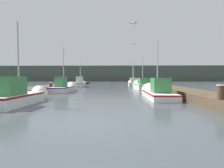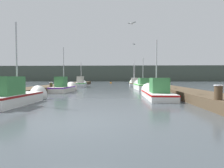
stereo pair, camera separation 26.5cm
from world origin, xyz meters
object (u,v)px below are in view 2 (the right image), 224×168
(fishing_boat_2, at_px, (65,87))
(mooring_piling_1, at_px, (51,87))
(fishing_boat_3, at_px, (142,85))
(mooring_piling_2, at_px, (139,81))
(seagull_1, at_px, (132,23))
(fishing_boat_4, at_px, (81,84))
(fishing_boat_5, at_px, (134,83))
(seagull_lead, at_px, (134,44))
(fishing_boat_0, at_px, (18,95))
(fishing_boat_1, at_px, (155,92))
(fishing_boat_6, at_px, (133,82))
(mooring_piling_3, at_px, (218,99))
(channel_buoy, at_px, (111,83))
(mooring_piling_0, at_px, (78,83))

(fishing_boat_2, relative_size, mooring_piling_1, 4.93)
(fishing_boat_3, distance_m, mooring_piling_2, 11.88)
(seagull_1, bearing_deg, fishing_boat_2, 164.81)
(fishing_boat_4, xyz_separation_m, fishing_boat_5, (8.64, 4.84, -0.10))
(fishing_boat_3, height_order, seagull_lead, seagull_lead)
(fishing_boat_2, relative_size, fishing_boat_4, 0.84)
(fishing_boat_3, bearing_deg, seagull_1, -106.19)
(fishing_boat_0, height_order, fishing_boat_1, fishing_boat_0)
(fishing_boat_0, xyz_separation_m, fishing_boat_3, (8.59, 12.46, -0.03))
(fishing_boat_4, bearing_deg, fishing_boat_0, -95.37)
(fishing_boat_2, xyz_separation_m, fishing_boat_6, (8.68, 18.32, -0.01))
(mooring_piling_1, bearing_deg, mooring_piling_3, -41.26)
(fishing_boat_0, height_order, seagull_1, seagull_1)
(fishing_boat_4, xyz_separation_m, mooring_piling_3, (10.00, -19.32, 0.08))
(fishing_boat_1, distance_m, fishing_boat_6, 23.07)
(fishing_boat_1, height_order, mooring_piling_1, fishing_boat_1)
(fishing_boat_0, relative_size, fishing_boat_5, 0.81)
(fishing_boat_0, xyz_separation_m, channel_buoy, (3.69, 33.30, -0.37))
(fishing_boat_5, relative_size, seagull_lead, 10.92)
(fishing_boat_4, height_order, mooring_piling_2, fishing_boat_4)
(seagull_1, bearing_deg, fishing_boat_4, 143.11)
(mooring_piling_0, height_order, seagull_lead, seagull_lead)
(fishing_boat_2, bearing_deg, seagull_1, -42.02)
(mooring_piling_0, bearing_deg, mooring_piling_1, -89.63)
(mooring_piling_2, bearing_deg, channel_buoy, 122.93)
(fishing_boat_3, xyz_separation_m, seagull_1, (-2.14, -10.45, 4.52))
(fishing_boat_2, height_order, mooring_piling_1, fishing_boat_2)
(channel_buoy, relative_size, seagull_lead, 1.71)
(fishing_boat_3, relative_size, fishing_boat_5, 0.79)
(fishing_boat_3, relative_size, seagull_1, 8.86)
(fishing_boat_0, distance_m, mooring_piling_0, 19.11)
(fishing_boat_5, height_order, channel_buoy, fishing_boat_5)
(mooring_piling_3, xyz_separation_m, seagull_1, (-3.36, 3.98, 4.40))
(fishing_boat_2, relative_size, mooring_piling_3, 4.17)
(fishing_boat_5, xyz_separation_m, mooring_piling_1, (-9.57, -14.57, 0.09))
(mooring_piling_0, bearing_deg, fishing_boat_4, -60.05)
(mooring_piling_3, bearing_deg, fishing_boat_4, 117.36)
(fishing_boat_2, relative_size, seagull_1, 9.21)
(fishing_boat_1, relative_size, mooring_piling_1, 5.79)
(fishing_boat_4, xyz_separation_m, seagull_lead, (7.25, -10.23, 4.08))
(fishing_boat_2, xyz_separation_m, seagull_1, (6.45, -6.43, 4.56))
(seagull_lead, xyz_separation_m, seagull_1, (-0.62, -5.10, 0.40))
(fishing_boat_6, height_order, mooring_piling_3, fishing_boat_6)
(mooring_piling_1, height_order, mooring_piling_3, mooring_piling_3)
(fishing_boat_3, bearing_deg, fishing_boat_4, 146.30)
(fishing_boat_2, distance_m, fishing_boat_4, 8.91)
(fishing_boat_4, bearing_deg, mooring_piling_3, -68.63)
(fishing_boat_0, distance_m, seagull_lead, 10.82)
(mooring_piling_2, relative_size, seagull_lead, 2.52)
(fishing_boat_5, relative_size, mooring_piling_3, 5.10)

